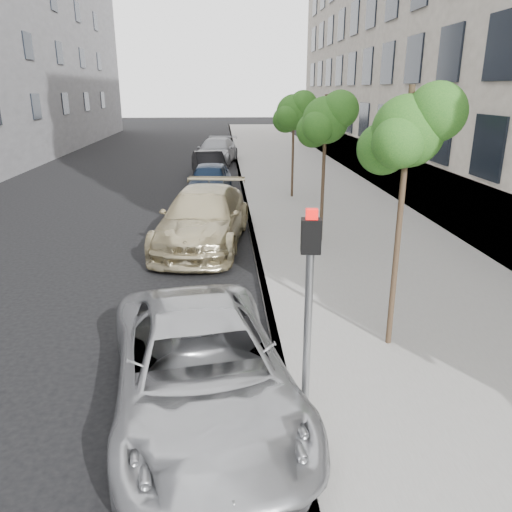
{
  "coord_description": "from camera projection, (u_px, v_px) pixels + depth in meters",
  "views": [
    {
      "loc": [
        0.26,
        -6.41,
        4.51
      ],
      "look_at": [
        0.86,
        2.53,
        1.5
      ],
      "focal_mm": 35.0,
      "sensor_mm": 36.0,
      "label": 1
    }
  ],
  "objects": [
    {
      "name": "tree_mid",
      "position": [
        327.0,
        120.0,
        14.08
      ],
      "size": [
        1.67,
        1.47,
        4.35
      ],
      "color": "#38281C",
      "rests_on": "sidewalk"
    },
    {
      "name": "sedan_black",
      "position": [
        209.0,
        165.0,
        26.29
      ],
      "size": [
        2.12,
        4.35,
        1.37
      ],
      "primitive_type": "imported",
      "rotation": [
        0.0,
        0.0,
        0.16
      ],
      "color": "black",
      "rests_on": "ground"
    },
    {
      "name": "ground",
      "position": [
        210.0,
        405.0,
        7.48
      ],
      "size": [
        160.0,
        160.0,
        0.0
      ],
      "primitive_type": "plane",
      "color": "black",
      "rests_on": "ground"
    },
    {
      "name": "tree_far",
      "position": [
        294.0,
        112.0,
        20.25
      ],
      "size": [
        1.76,
        1.56,
        4.33
      ],
      "color": "#38281C",
      "rests_on": "sidewalk"
    },
    {
      "name": "minivan",
      "position": [
        201.0,
        369.0,
        7.09
      ],
      "size": [
        3.25,
        5.57,
        1.46
      ],
      "primitive_type": "imported",
      "rotation": [
        0.0,
        0.0,
        0.16
      ],
      "color": "#AEB0B3",
      "rests_on": "ground"
    },
    {
      "name": "signal_pole",
      "position": [
        309.0,
        298.0,
        6.2
      ],
      "size": [
        0.26,
        0.2,
        3.03
      ],
      "rotation": [
        0.0,
        0.0,
        -0.1
      ],
      "color": "#939699",
      "rests_on": "sidewalk"
    },
    {
      "name": "suv",
      "position": [
        203.0,
        218.0,
        14.92
      ],
      "size": [
        3.15,
        6.06,
        1.68
      ],
      "primitive_type": "imported",
      "rotation": [
        0.0,
        0.0,
        -0.14
      ],
      "color": "#C5B78C",
      "rests_on": "ground"
    },
    {
      "name": "curb",
      "position": [
        238.0,
        166.0,
        30.23
      ],
      "size": [
        0.15,
        72.0,
        0.14
      ],
      "primitive_type": "cube",
      "color": "#9E9B93",
      "rests_on": "ground"
    },
    {
      "name": "sedan_rear",
      "position": [
        216.0,
        151.0,
        31.37
      ],
      "size": [
        3.06,
        5.68,
        1.56
      ],
      "primitive_type": "imported",
      "rotation": [
        0.0,
        0.0,
        -0.17
      ],
      "color": "gray",
      "rests_on": "ground"
    },
    {
      "name": "tree_near",
      "position": [
        410.0,
        132.0,
        7.87
      ],
      "size": [
        1.54,
        1.34,
        4.49
      ],
      "color": "#38281C",
      "rests_on": "sidewalk"
    },
    {
      "name": "sidewalk",
      "position": [
        289.0,
        165.0,
        30.43
      ],
      "size": [
        6.4,
        72.0,
        0.14
      ],
      "primitive_type": "cube",
      "color": "gray",
      "rests_on": "ground"
    },
    {
      "name": "sedan_blue",
      "position": [
        210.0,
        180.0,
        21.69
      ],
      "size": [
        2.08,
        4.46,
        1.48
      ],
      "primitive_type": "imported",
      "rotation": [
        0.0,
        0.0,
        -0.08
      ],
      "color": "#102038",
      "rests_on": "ground"
    }
  ]
}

